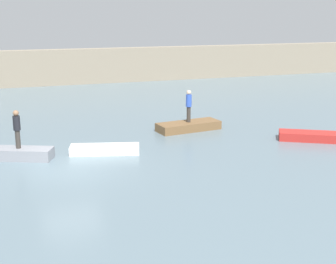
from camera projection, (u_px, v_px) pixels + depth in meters
The scene contains 8 objects.
ground_plane at pixel (70, 170), 20.18m from camera, with size 120.00×120.00×0.00m, color slate.
embankment_wall at pixel (31, 68), 42.45m from camera, with size 80.00×1.20×3.20m, color gray.
rowboat_grey at pixel (19, 154), 21.61m from camera, with size 3.02×0.98×0.52m, color gray.
rowboat_white at pixel (105, 149), 22.48m from camera, with size 3.25×0.94×0.40m, color white.
rowboat_brown at pixel (188, 126), 26.86m from camera, with size 3.61×1.29×0.47m, color brown.
rowboat_red at pixel (315, 136), 24.72m from camera, with size 3.62×1.12×0.44m, color red.
person_dark_shirt at pixel (17, 127), 21.30m from camera, with size 0.32×0.32×1.75m.
person_blue_shirt at pixel (189, 104), 26.55m from camera, with size 0.32×0.32×1.82m.
Camera 1 is at (-2.32, -19.47, 6.53)m, focal length 50.87 mm.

